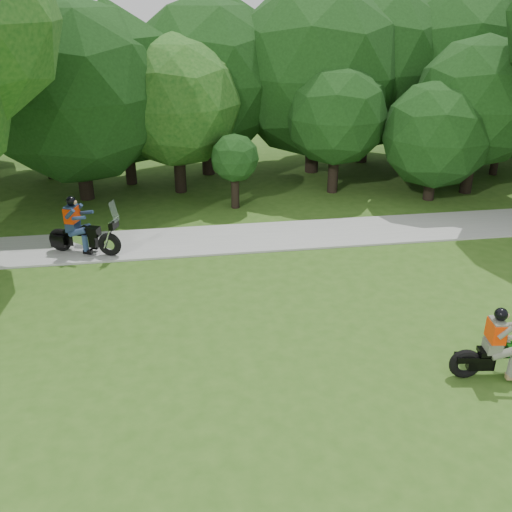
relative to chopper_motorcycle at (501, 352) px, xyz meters
name	(u,v)px	position (x,y,z in m)	size (l,w,h in m)	color
ground	(401,403)	(-2.12, -0.48, -0.57)	(100.00, 100.00, 0.00)	#315618
walkway	(303,234)	(-2.12, 7.52, -0.54)	(60.00, 2.20, 0.06)	#969691
tree_line	(295,81)	(-1.04, 14.22, 3.11)	(39.17, 11.79, 7.47)	black
chopper_motorcycle	(501,352)	(0.00, 0.00, 0.00)	(2.14, 0.68, 1.53)	black
touring_motorcycle	(79,233)	(-8.67, 7.09, 0.10)	(2.12, 1.23, 1.68)	black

